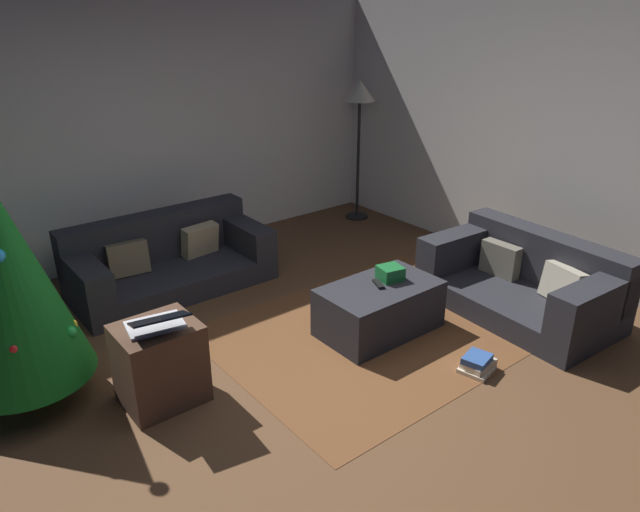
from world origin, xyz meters
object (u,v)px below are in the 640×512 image
object	(u,v)px
couch_left	(167,260)
corner_lamp	(360,102)
couch_right	(526,282)
laptop	(157,323)
side_table	(160,363)
tv_remote	(378,284)
book_stack	(477,364)
gift_box	(390,273)
christmas_tree	(6,279)
ottoman	(379,308)

from	to	relation	value
couch_left	corner_lamp	xyz separation A→B (m)	(2.72, 0.33, 1.18)
couch_right	corner_lamp	bearing A→B (deg)	-6.64
laptop	side_table	bearing A→B (deg)	79.79
couch_right	tv_remote	world-z (taller)	couch_right
book_stack	corner_lamp	world-z (taller)	corner_lamp
couch_right	gift_box	xyz separation A→B (m)	(-1.11, 0.56, 0.20)
couch_left	couch_right	distance (m)	3.28
tv_remote	christmas_tree	world-z (taller)	christmas_tree
tv_remote	book_stack	bearing A→B (deg)	-56.62
gift_box	corner_lamp	bearing A→B (deg)	53.76
couch_left	gift_box	xyz separation A→B (m)	(1.12, -1.85, 0.21)
laptop	book_stack	distance (m)	2.30
ottoman	corner_lamp	xyz separation A→B (m)	(1.74, 2.22, 1.23)
gift_box	tv_remote	distance (m)	0.16
book_stack	ottoman	bearing A→B (deg)	100.22
christmas_tree	ottoman	bearing A→B (deg)	-17.43
couch_left	laptop	world-z (taller)	laptop
book_stack	corner_lamp	size ratio (longest dim) A/B	0.17
book_stack	couch_left	bearing A→B (deg)	112.24
corner_lamp	couch_right	bearing A→B (deg)	-100.02
couch_left	book_stack	distance (m)	2.99
couch_left	corner_lamp	world-z (taller)	corner_lamp
tv_remote	laptop	bearing A→B (deg)	-162.32
christmas_tree	side_table	bearing A→B (deg)	-37.29
couch_left	laptop	size ratio (longest dim) A/B	3.89
ottoman	tv_remote	bearing A→B (deg)	107.59
gift_box	side_table	distance (m)	1.95
christmas_tree	laptop	world-z (taller)	christmas_tree
ottoman	christmas_tree	distance (m)	2.70
couch_right	corner_lamp	xyz separation A→B (m)	(0.48, 2.74, 1.17)
gift_box	side_table	size ratio (longest dim) A/B	0.32
couch_left	ottoman	distance (m)	2.12
couch_left	gift_box	bearing A→B (deg)	121.39
couch_right	book_stack	xyz separation A→B (m)	(-1.10, -0.36, -0.20)
couch_right	book_stack	distance (m)	1.18
side_table	laptop	distance (m)	0.35
side_table	book_stack	xyz separation A→B (m)	(1.94, -1.13, -0.22)
christmas_tree	side_table	world-z (taller)	christmas_tree
ottoman	corner_lamp	world-z (taller)	corner_lamp
couch_left	side_table	size ratio (longest dim) A/B	3.20
tv_remote	side_table	world-z (taller)	side_table
book_stack	side_table	bearing A→B (deg)	149.92
couch_right	gift_box	distance (m)	1.26
christmas_tree	gift_box	bearing A→B (deg)	-15.80
couch_right	side_table	distance (m)	3.14
tv_remote	book_stack	xyz separation A→B (m)	(0.16, -0.90, -0.36)
side_table	book_stack	world-z (taller)	side_table
corner_lamp	side_table	bearing A→B (deg)	-150.83
side_table	corner_lamp	size ratio (longest dim) A/B	0.34
corner_lamp	tv_remote	bearing A→B (deg)	-128.48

